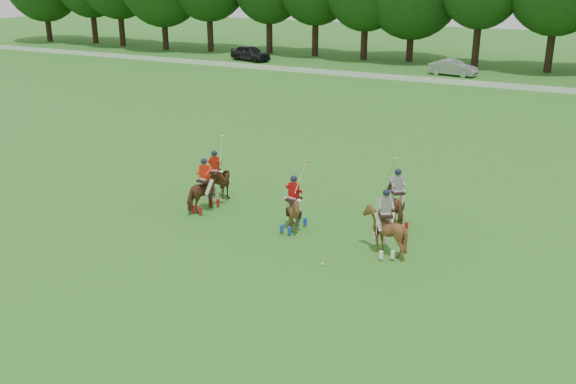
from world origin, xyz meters
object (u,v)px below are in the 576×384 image
at_px(car_mid, 453,68).
at_px(polo_ball, 322,264).
at_px(polo_red_a, 205,192).
at_px(polo_stripe_a, 396,206).
at_px(polo_stripe_b, 384,230).
at_px(polo_red_b, 215,182).
at_px(car_left, 250,53).
at_px(polo_red_c, 294,211).

xyz_separation_m(car_mid, polo_ball, (4.83, -40.89, -0.66)).
xyz_separation_m(polo_red_a, polo_ball, (6.35, -2.56, -0.76)).
xyz_separation_m(polo_stripe_a, polo_stripe_b, (0.38, -2.59, 0.03)).
bearing_deg(polo_stripe_b, polo_ball, -129.54).
bearing_deg(polo_red_a, polo_ball, -21.95).
distance_m(car_mid, polo_red_b, 36.95).
distance_m(polo_stripe_b, polo_ball, 2.55).
bearing_deg(polo_red_a, car_mid, 87.73).
xyz_separation_m(polo_stripe_a, polo_ball, (-1.15, -4.45, -0.79)).
xyz_separation_m(car_left, polo_stripe_b, (27.42, -39.03, 0.07)).
distance_m(polo_stripe_a, polo_ball, 4.67).
height_order(polo_red_a, polo_red_b, polo_red_b).
distance_m(polo_stripe_a, polo_stripe_b, 2.62).
bearing_deg(car_left, polo_red_a, -136.98).
relative_size(polo_stripe_a, polo_stripe_b, 1.20).
xyz_separation_m(car_mid, polo_red_b, (-1.95, -36.90, 0.05)).
height_order(car_mid, polo_stripe_b, polo_stripe_b).
relative_size(car_left, polo_stripe_a, 1.62).
relative_size(polo_red_c, polo_ball, 30.47).
xyz_separation_m(car_left, polo_ball, (25.88, -40.89, -0.75)).
bearing_deg(car_mid, polo_red_b, -175.48).
relative_size(car_left, polo_stripe_b, 1.95).
distance_m(car_mid, polo_red_a, 38.37).
distance_m(polo_red_c, polo_stripe_a, 3.98).
height_order(polo_red_c, polo_stripe_b, polo_red_c).
distance_m(car_left, car_mid, 21.06).
bearing_deg(car_mid, car_left, 97.55).
height_order(car_mid, polo_ball, car_mid).
distance_m(polo_red_b, polo_ball, 7.90).
height_order(polo_red_a, polo_stripe_a, polo_stripe_a).
height_order(car_left, polo_stripe_b, polo_stripe_b).
xyz_separation_m(car_mid, polo_red_c, (2.64, -38.61, 0.07)).
relative_size(polo_red_a, polo_stripe_b, 0.94).
bearing_deg(polo_stripe_b, polo_red_a, 174.94).
xyz_separation_m(car_left, car_mid, (21.05, 0.00, -0.08)).
distance_m(polo_red_a, polo_ball, 6.89).
bearing_deg(polo_ball, polo_red_a, 158.05).
bearing_deg(car_left, polo_stripe_a, -127.41).
height_order(polo_red_b, polo_ball, polo_red_b).
bearing_deg(car_mid, polo_red_c, -168.55).
bearing_deg(polo_red_b, polo_red_c, -20.45).
xyz_separation_m(car_left, polo_red_a, (19.54, -38.34, 0.01)).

